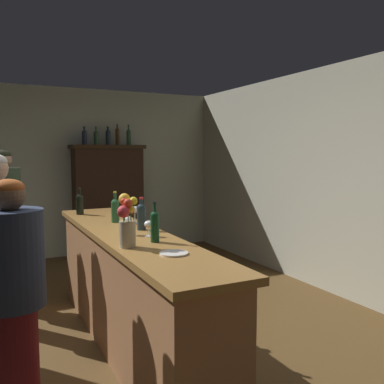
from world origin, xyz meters
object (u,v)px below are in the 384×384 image
at_px(flower_arrangement, 127,221).
at_px(display_bottle_center, 108,136).
at_px(wine_glass_rear, 128,222).
at_px(wine_bottle_riesling, 141,215).
at_px(wine_bottle_pinot, 80,203).
at_px(wine_glass_mid, 135,211).
at_px(display_bottle_left, 84,137).
at_px(display_bottle_right, 129,136).
at_px(patron_redhead, 5,231).
at_px(bar_counter, 129,289).
at_px(display_bottle_midleft, 96,137).
at_px(wine_glass_front, 149,225).
at_px(cheese_plate, 174,253).
at_px(display_cabinet, 108,198).
at_px(patron_in_navy, 13,298).
at_px(wine_bottle_chardonnay, 115,209).
at_px(wine_bottle_malbec, 155,225).
at_px(display_bottle_midright, 117,136).

distance_m(flower_arrangement, display_bottle_center, 3.95).
distance_m(wine_glass_rear, flower_arrangement, 0.47).
distance_m(wine_bottle_riesling, wine_bottle_pinot, 1.18).
height_order(wine_glass_mid, display_bottle_left, display_bottle_left).
distance_m(display_bottle_right, patron_redhead, 3.23).
xyz_separation_m(bar_counter, patron_redhead, (-0.91, 0.87, 0.43)).
bearing_deg(display_bottle_midleft, patron_redhead, -121.64).
bearing_deg(wine_bottle_riesling, flower_arrangement, -118.26).
height_order(wine_glass_front, cheese_plate, wine_glass_front).
height_order(bar_counter, wine_glass_rear, wine_glass_rear).
bearing_deg(display_bottle_left, display_cabinet, 0.00).
relative_size(display_bottle_left, patron_in_navy, 0.18).
xyz_separation_m(cheese_plate, display_bottle_left, (0.32, 4.10, 0.90)).
xyz_separation_m(wine_bottle_pinot, patron_redhead, (-0.76, -0.32, -0.19)).
bearing_deg(wine_bottle_chardonnay, display_cabinet, 76.10).
relative_size(wine_glass_rear, display_bottle_midleft, 0.49).
relative_size(wine_bottle_chardonnay, wine_glass_mid, 1.85).
distance_m(display_cabinet, cheese_plate, 4.16).
bearing_deg(wine_glass_mid, display_bottle_right, 72.93).
bearing_deg(display_bottle_right, wine_bottle_malbec, -105.26).
bearing_deg(wine_glass_rear, display_bottle_right, 71.70).
height_order(wine_glass_rear, flower_arrangement, flower_arrangement).
xyz_separation_m(bar_counter, wine_bottle_pinot, (-0.15, 1.19, 0.62)).
distance_m(wine_bottle_chardonnay, wine_glass_rear, 0.64).
bearing_deg(cheese_plate, bar_counter, 91.99).
height_order(bar_counter, display_bottle_midright, display_bottle_midright).
relative_size(wine_bottle_malbec, display_bottle_right, 0.93).
xyz_separation_m(bar_counter, wine_bottle_malbec, (0.06, -0.47, 0.62)).
relative_size(display_bottle_left, display_bottle_center, 0.93).
bearing_deg(display_bottle_center, wine_glass_mid, -100.63).
distance_m(wine_bottle_malbec, wine_bottle_pinot, 1.67).
height_order(wine_bottle_malbec, display_bottle_midright, display_bottle_midright).
relative_size(wine_bottle_pinot, display_bottle_midleft, 0.96).
xyz_separation_m(flower_arrangement, display_bottle_midright, (1.06, 3.77, 0.74)).
bearing_deg(wine_bottle_pinot, display_bottle_midleft, 71.24).
height_order(wine_bottle_pinot, cheese_plate, wine_bottle_pinot).
relative_size(wine_glass_mid, flower_arrangement, 0.42).
xyz_separation_m(bar_counter, cheese_plate, (0.03, -0.87, 0.50)).
xyz_separation_m(wine_bottle_pinot, wine_glass_rear, (0.11, -1.30, -0.02)).
relative_size(display_bottle_center, patron_redhead, 0.18).
bearing_deg(display_bottle_right, wine_glass_mid, -107.07).
bearing_deg(wine_bottle_chardonnay, wine_glass_rear, -97.36).
distance_m(wine_bottle_pinot, display_bottle_center, 2.35).
bearing_deg(wine_bottle_malbec, wine_bottle_riesling, 81.29).
bearing_deg(wine_glass_rear, wine_bottle_pinot, 95.05).
bearing_deg(cheese_plate, wine_glass_mid, 82.58).
bearing_deg(patron_redhead, wine_glass_front, -8.49).
xyz_separation_m(wine_glass_rear, patron_redhead, (-0.87, 0.98, -0.17)).
bearing_deg(display_bottle_midright, patron_in_navy, -114.58).
bearing_deg(cheese_plate, display_bottle_center, 80.36).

